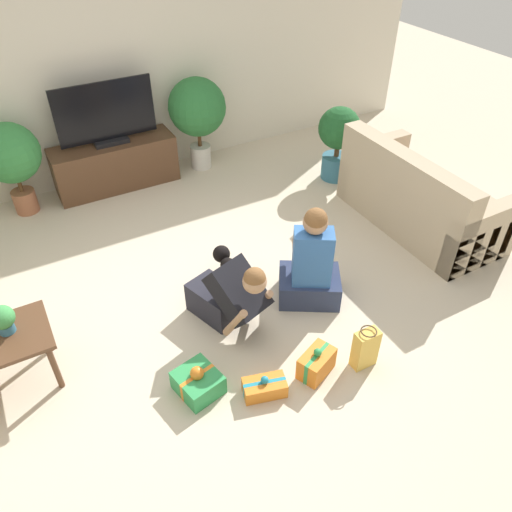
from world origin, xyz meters
name	(u,v)px	position (x,y,z in m)	size (l,w,h in m)	color
ground_plane	(206,304)	(0.00, 0.00, 0.00)	(16.00, 16.00, 0.00)	beige
wall_back	(97,66)	(0.00, 2.63, 1.30)	(8.40, 0.06, 2.60)	beige
sofa_right	(419,199)	(2.43, 0.06, 0.31)	(0.84, 1.72, 0.87)	tan
tv_console	(116,165)	(-0.06, 2.34, 0.27)	(1.38, 0.43, 0.55)	brown
tv	(106,117)	(-0.06, 2.34, 0.85)	(1.08, 0.20, 0.68)	black
potted_plant_back_right	(197,110)	(0.98, 2.29, 0.74)	(0.68, 0.68, 1.11)	beige
potted_plant_corner_right	(338,137)	(2.28, 1.27, 0.53)	(0.48, 0.48, 0.88)	#336B84
potted_plant_back_left	(10,156)	(-1.10, 2.29, 0.67)	(0.62, 0.62, 1.01)	#A36042
person_kneeling	(230,295)	(0.09, -0.30, 0.32)	(0.53, 0.79, 0.75)	#23232D
person_sitting	(311,267)	(0.82, -0.36, 0.35)	(0.65, 0.62, 0.96)	#283351
dog	(230,267)	(0.30, 0.12, 0.21)	(0.17, 0.57, 0.33)	black
gift_box_a	(316,363)	(0.42, -1.06, 0.10)	(0.33, 0.27, 0.26)	orange
gift_box_b	(198,382)	(-0.42, -0.79, 0.09)	(0.34, 0.37, 0.24)	#2D934C
gift_box_c	(265,387)	(-0.01, -1.04, 0.06)	(0.34, 0.24, 0.18)	orange
gift_bag_a	(365,348)	(0.78, -1.17, 0.18)	(0.19, 0.12, 0.37)	#E5B74C
tabletop_plant	(3,319)	(-1.49, -0.03, 0.59)	(0.17, 0.17, 0.22)	#336B84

